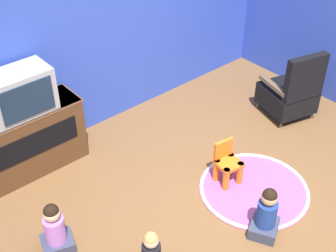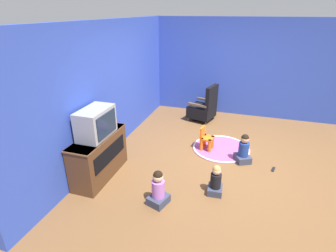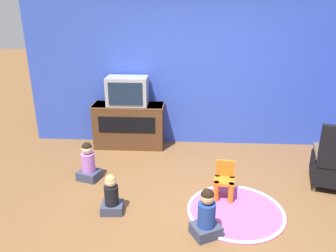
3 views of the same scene
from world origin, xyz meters
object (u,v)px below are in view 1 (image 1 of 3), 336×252
child_watching_center (266,215)px  tv_cabinet (29,140)px  television (19,93)px  black_armchair (291,93)px  child_watching_right (55,231)px  yellow_kid_chair (227,166)px

child_watching_center → tv_cabinet: bearing=89.9°
television → black_armchair: 3.33m
tv_cabinet → black_armchair: (3.02, -1.24, -0.05)m
black_armchair → child_watching_right: black_armchair is taller
yellow_kid_chair → child_watching_right: 1.92m
black_armchair → child_watching_center: bearing=46.9°
black_armchair → yellow_kid_chair: (-1.53, -0.34, -0.14)m
tv_cabinet → television: (0.00, -0.01, 0.61)m
television → yellow_kid_chair: (1.50, -1.57, -0.80)m
tv_cabinet → yellow_kid_chair: bearing=-46.6°
yellow_kid_chair → child_watching_right: (-1.88, 0.38, 0.04)m
television → yellow_kid_chair: bearing=-46.3°
television → child_watching_center: bearing=-62.2°
television → child_watching_right: (-0.38, -1.19, -0.76)m
child_watching_center → child_watching_right: size_ratio=1.00×
black_armchair → child_watching_right: bearing=14.8°
black_armchair → child_watching_right: size_ratio=1.68×
black_armchair → child_watching_right: 3.41m
tv_cabinet → child_watching_center: tv_cabinet is taller
black_armchair → child_watching_right: (-3.41, 0.04, -0.10)m
yellow_kid_chair → child_watching_center: 0.80m
tv_cabinet → child_watching_center: 2.65m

